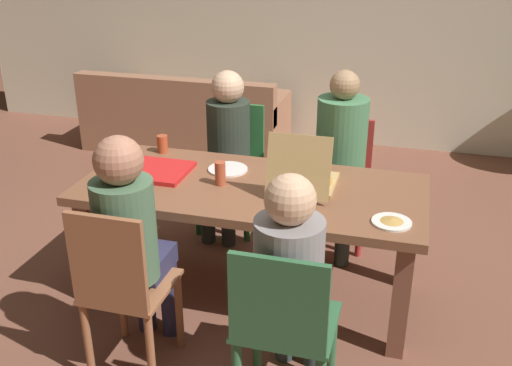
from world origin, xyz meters
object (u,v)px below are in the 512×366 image
person_1 (340,148)px  person_3 (131,233)px  chair_0 (233,162)px  plate_1 (392,221)px  plate_0 (228,169)px  drinking_glass_0 (162,144)px  chair_3 (122,287)px  chair_2 (283,329)px  pizza_box_1 (304,179)px  drinking_glass_1 (220,173)px  dining_table (251,201)px  chair_1 (340,176)px  pizza_box_0 (159,171)px  couch (185,122)px  person_0 (226,140)px  person_2 (291,270)px

person_1 → person_3: bearing=-119.0°
chair_0 → plate_1: chair_0 is taller
chair_0 → person_1: 0.85m
person_3 → plate_0: size_ratio=5.17×
drinking_glass_0 → chair_3: bearing=-75.7°
chair_2 → drinking_glass_0: bearing=131.1°
pizza_box_1 → drinking_glass_1: pizza_box_1 is taller
dining_table → chair_1: bearing=64.4°
chair_1 → chair_3: bearing=-115.2°
person_1 → chair_2: 1.67m
chair_3 → plate_0: chair_3 is taller
person_3 → pizza_box_0: 0.77m
person_3 → person_1: bearing=61.0°
dining_table → chair_0: 0.98m
person_1 → plate_0: person_1 is taller
chair_3 → couch: size_ratio=0.48×
person_0 → chair_3: person_0 is taller
pizza_box_0 → drinking_glass_0: (-0.12, 0.33, 0.04)m
person_3 → pizza_box_1: person_3 is taller
person_2 → plate_0: person_2 is taller
person_0 → chair_3: (0.00, -1.60, -0.19)m
chair_1 → pizza_box_1: pizza_box_1 is taller
chair_2 → person_0: bearing=115.8°
plate_1 → chair_0: bearing=136.6°
person_1 → plate_0: (-0.61, -0.55, -0.00)m
chair_3 → person_3: bearing=90.0°
chair_3 → chair_2: bearing=-4.2°
person_0 → couch: bearing=121.7°
person_1 → person_3: 1.66m
chair_2 → plate_1: 0.81m
chair_2 → plate_1: (0.40, 0.66, 0.25)m
dining_table → chair_1: chair_1 is taller
chair_3 → pizza_box_1: pizza_box_1 is taller
plate_1 → drinking_glass_1: size_ratio=1.45×
person_0 → person_1: (0.80, -0.02, 0.02)m
chair_0 → drinking_glass_1: (0.22, -0.91, 0.31)m
chair_0 → person_0: person_0 is taller
person_1 → pizza_box_1: person_1 is taller
person_0 → plate_0: bearing=-70.8°
person_0 → pizza_box_1: size_ratio=2.72×
chair_1 → person_1: (0.00, -0.12, 0.26)m
plate_0 → couch: (-1.15, 2.10, -0.46)m
chair_0 → person_0: (0.00, -0.14, 0.22)m
pizza_box_1 → drinking_glass_0: pizza_box_1 is taller
person_0 → person_1: 0.80m
pizza_box_1 → plate_1: size_ratio=2.17×
dining_table → plate_1: size_ratio=9.83×
chair_0 → plate_0: size_ratio=3.73×
chair_0 → person_3: 1.62m
chair_2 → drinking_glass_0: 1.72m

